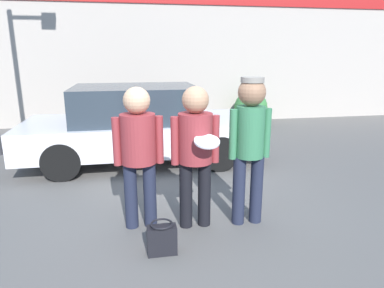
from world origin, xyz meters
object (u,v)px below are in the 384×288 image
person_left (138,146)px  handbag (162,239)px  shrub (251,108)px  person_middle_with_frisbee (195,145)px  parked_car_near (139,124)px  person_right (250,138)px

person_left → handbag: (0.18, -0.63, -0.82)m
person_left → shrub: bearing=58.9°
person_middle_with_frisbee → parked_car_near: 2.81m
person_right → parked_car_near: 3.03m
shrub → parked_car_near: bearing=-137.6°
person_middle_with_frisbee → parked_car_near: bearing=101.1°
person_left → person_middle_with_frisbee: 0.64m
parked_car_near → handbag: parked_car_near is taller
person_left → person_right: bearing=-6.1°
shrub → handbag: (-3.23, -6.31, -0.32)m
person_left → parked_car_near: person_left is taller
shrub → person_middle_with_frisbee: bearing=-115.7°
person_middle_with_frisbee → parked_car_near: person_middle_with_frisbee is taller
person_left → person_right: person_right is taller
shrub → handbag: 7.09m
person_right → shrub: (2.15, 5.81, -0.57)m
person_middle_with_frisbee → person_left: bearing=170.8°
person_left → parked_car_near: 2.65m
person_middle_with_frisbee → person_right: (0.63, -0.03, 0.06)m
person_right → shrub: bearing=69.7°
parked_car_near → person_right: bearing=-67.1°
person_left → person_middle_with_frisbee: person_middle_with_frisbee is taller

